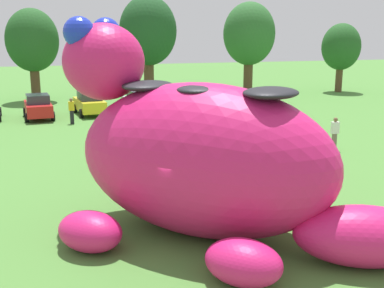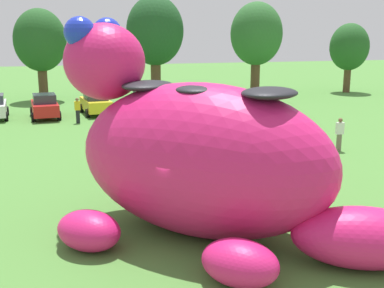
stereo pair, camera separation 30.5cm
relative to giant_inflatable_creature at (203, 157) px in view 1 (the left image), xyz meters
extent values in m
plane|color=#4C8438|center=(-0.39, -0.26, -2.34)|extent=(160.00, 160.00, 0.00)
ellipsoid|color=#E01E6B|center=(-0.03, 0.00, -0.07)|extent=(8.59, 8.48, 4.53)
ellipsoid|color=#E01E6B|center=(-2.49, 2.37, 2.68)|extent=(3.55, 3.55, 2.39)
sphere|color=#1E33CC|center=(-3.20, 2.15, 3.57)|extent=(0.96, 0.96, 0.96)
sphere|color=#1E33CC|center=(-2.29, 3.09, 3.57)|extent=(0.96, 0.96, 0.96)
ellipsoid|color=black|center=(-1.33, 1.25, 2.01)|extent=(2.30, 2.31, 0.30)
ellipsoid|color=black|center=(-0.03, 0.00, 2.01)|extent=(2.30, 2.31, 0.30)
ellipsoid|color=black|center=(1.42, -1.40, 2.01)|extent=(2.30, 2.31, 0.30)
ellipsoid|color=#E01E6B|center=(-3.37, -0.28, -1.78)|extent=(2.36, 2.34, 1.11)
ellipsoid|color=#E01E6B|center=(0.12, 3.35, -1.78)|extent=(2.36, 2.34, 1.11)
ellipsoid|color=#E01E6B|center=(-0.04, -3.21, -1.78)|extent=(2.36, 2.34, 1.11)
ellipsoid|color=#E01E6B|center=(3.17, 0.13, -1.78)|extent=(2.36, 2.34, 1.11)
ellipsoid|color=#E01E6B|center=(3.31, -3.21, -1.54)|extent=(4.05, 3.12, 1.58)
cylinder|color=black|center=(-7.61, 24.06, -2.02)|extent=(0.28, 0.65, 0.64)
cube|color=red|center=(-4.89, 22.04, -1.62)|extent=(2.01, 4.22, 0.80)
cube|color=#2D333D|center=(-4.88, 21.89, -0.92)|extent=(1.64, 2.08, 0.60)
cylinder|color=black|center=(-5.83, 23.24, -2.02)|extent=(0.29, 0.66, 0.64)
cylinder|color=black|center=(-4.14, 23.37, -2.02)|extent=(0.29, 0.66, 0.64)
cylinder|color=black|center=(-5.64, 20.71, -2.02)|extent=(0.29, 0.66, 0.64)
cylinder|color=black|center=(-3.94, 20.84, -2.02)|extent=(0.29, 0.66, 0.64)
cube|color=yellow|center=(-1.28, 22.73, -1.62)|extent=(2.15, 4.26, 0.80)
cube|color=#2D333D|center=(-1.26, 22.58, -0.92)|extent=(1.71, 2.12, 0.60)
cylinder|color=black|center=(-2.26, 23.90, -2.02)|extent=(0.31, 0.66, 0.64)
cylinder|color=black|center=(-0.57, 24.09, -2.02)|extent=(0.31, 0.66, 0.64)
cylinder|color=black|center=(-1.98, 21.37, -2.02)|extent=(0.31, 0.66, 0.64)
cylinder|color=black|center=(-0.29, 21.56, -2.02)|extent=(0.31, 0.66, 0.64)
cube|color=#B7BABF|center=(2.39, 22.17, -1.62)|extent=(2.26, 4.30, 0.80)
cube|color=#2D333D|center=(2.41, 22.02, -0.92)|extent=(1.76, 2.16, 0.60)
cylinder|color=black|center=(1.37, 23.31, -2.02)|extent=(0.33, 0.67, 0.64)
cylinder|color=black|center=(3.05, 23.55, -2.02)|extent=(0.33, 0.67, 0.64)
cylinder|color=black|center=(1.73, 20.79, -2.02)|extent=(0.33, 0.67, 0.64)
cylinder|color=black|center=(3.41, 21.03, -2.02)|extent=(0.33, 0.67, 0.64)
cube|color=#1E7238|center=(5.49, 23.01, -1.62)|extent=(2.33, 4.32, 0.80)
cube|color=#2D333D|center=(5.51, 22.86, -0.92)|extent=(1.79, 2.18, 0.60)
cylinder|color=black|center=(4.44, 24.13, -2.02)|extent=(0.34, 0.67, 0.64)
cylinder|color=black|center=(6.12, 24.40, -2.02)|extent=(0.34, 0.67, 0.64)
cylinder|color=black|center=(4.85, 21.62, -2.02)|extent=(0.34, 0.67, 0.64)
cylinder|color=black|center=(6.53, 21.89, -2.02)|extent=(0.34, 0.67, 0.64)
cylinder|color=brown|center=(-5.13, 31.46, -0.93)|extent=(0.81, 0.81, 2.82)
ellipsoid|color=#235623|center=(-5.13, 31.46, 2.96)|extent=(4.51, 4.51, 5.41)
cylinder|color=brown|center=(4.91, 30.59, -0.71)|extent=(0.93, 0.93, 3.25)
ellipsoid|color=#1E4C23|center=(4.91, 30.59, 3.77)|extent=(5.19, 5.19, 6.23)
cylinder|color=brown|center=(14.70, 30.21, -0.78)|extent=(0.89, 0.89, 3.10)
ellipsoid|color=#2D662D|center=(14.70, 30.21, 3.50)|extent=(4.97, 4.97, 5.96)
cylinder|color=brown|center=(24.49, 29.46, -1.13)|extent=(0.69, 0.69, 2.42)
ellipsoid|color=#235623|center=(24.49, 29.46, 2.22)|extent=(3.87, 3.87, 4.65)
cylinder|color=#726656|center=(2.65, 10.88, -1.90)|extent=(0.26, 0.26, 0.88)
cube|color=white|center=(2.65, 10.88, -1.16)|extent=(0.38, 0.22, 0.60)
sphere|color=beige|center=(2.65, 10.88, -0.74)|extent=(0.22, 0.22, 0.22)
cylinder|color=black|center=(-2.74, 19.35, -1.90)|extent=(0.26, 0.26, 0.88)
cube|color=gold|center=(-2.74, 19.35, -1.16)|extent=(0.38, 0.22, 0.60)
sphere|color=brown|center=(-2.74, 19.35, -0.74)|extent=(0.22, 0.22, 0.22)
cylinder|color=#2D334C|center=(-2.00, 8.34, -1.90)|extent=(0.26, 0.26, 0.88)
cube|color=#338C4C|center=(-2.00, 8.34, -1.16)|extent=(0.38, 0.22, 0.60)
sphere|color=tan|center=(-2.00, 8.34, -0.74)|extent=(0.22, 0.22, 0.22)
cylinder|color=#726656|center=(9.73, 7.81, -1.90)|extent=(0.26, 0.26, 0.88)
cube|color=white|center=(9.73, 7.81, -1.16)|extent=(0.38, 0.22, 0.60)
sphere|color=brown|center=(9.73, 7.81, -0.74)|extent=(0.22, 0.22, 0.22)
camera|label=1|loc=(-4.26, -12.76, 3.55)|focal=44.41mm
camera|label=2|loc=(-3.97, -12.85, 3.55)|focal=44.41mm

